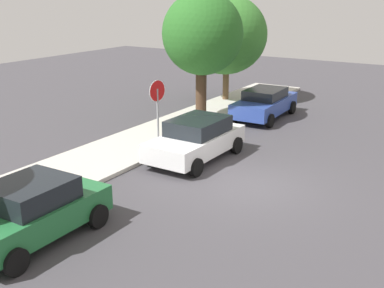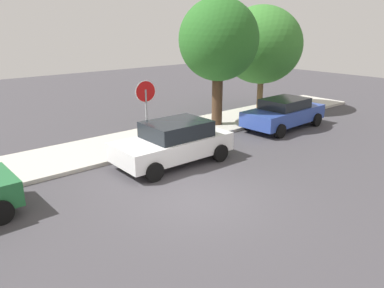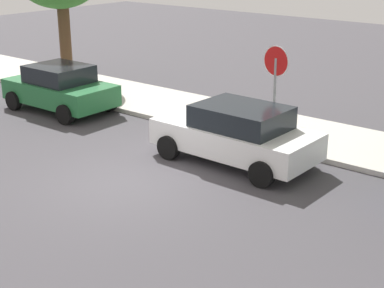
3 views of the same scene
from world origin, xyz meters
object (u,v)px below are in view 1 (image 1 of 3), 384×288
at_px(parked_car_white, 196,139).
at_px(parked_car_blue, 265,103).
at_px(street_tree_far, 203,34).
at_px(parked_car_green, 32,210).
at_px(stop_sign, 158,102).
at_px(street_tree_mid_block, 225,35).

bearing_deg(parked_car_white, parked_car_blue, 3.05).
height_order(parked_car_blue, street_tree_far, street_tree_far).
distance_m(parked_car_blue, parked_car_green, 14.33).
bearing_deg(stop_sign, parked_car_green, -168.61).
xyz_separation_m(parked_car_white, street_tree_mid_block, (9.25, 3.87, 2.91)).
xyz_separation_m(parked_car_blue, street_tree_far, (-2.42, 2.13, 3.36)).
height_order(parked_car_green, street_tree_far, street_tree_far).
height_order(stop_sign, parked_car_green, stop_sign).
relative_size(street_tree_mid_block, street_tree_far, 0.97).
distance_m(stop_sign, parked_car_green, 7.60).
xyz_separation_m(parked_car_green, street_tree_mid_block, (16.59, 3.60, 2.92)).
distance_m(parked_car_white, street_tree_mid_block, 10.44).
xyz_separation_m(parked_car_blue, street_tree_mid_block, (2.25, 3.50, 2.95)).
distance_m(street_tree_mid_block, street_tree_far, 4.88).
height_order(parked_car_white, parked_car_green, parked_car_green).
distance_m(parked_car_white, parked_car_blue, 7.00).
height_order(parked_car_white, street_tree_far, street_tree_far).
xyz_separation_m(stop_sign, street_tree_mid_block, (9.22, 2.12, 1.75)).
height_order(stop_sign, street_tree_far, street_tree_far).
relative_size(stop_sign, parked_car_blue, 0.62).
bearing_deg(parked_car_white, street_tree_far, 28.66).
relative_size(stop_sign, street_tree_mid_block, 0.48).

